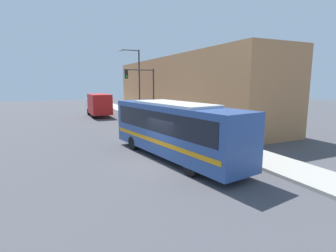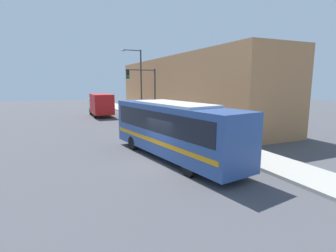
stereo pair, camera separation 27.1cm
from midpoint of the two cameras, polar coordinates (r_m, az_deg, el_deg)
ground_plane at (r=14.75m, az=-2.01°, el=-8.32°), size 120.00×120.00×0.00m
sidewalk at (r=35.13m, az=-5.36°, el=2.20°), size 2.75×70.00×0.17m
building_facade at (r=33.92m, az=3.22°, el=8.14°), size 6.00×32.28×7.44m
city_bus at (r=15.38m, az=1.64°, el=-0.21°), size 4.08×10.79×3.36m
delivery_truck at (r=36.25m, az=-14.24°, el=4.63°), size 2.41×6.59×2.99m
fire_hydrant at (r=19.31m, az=9.01°, el=-2.59°), size 0.24×0.33×0.68m
traffic_light_pole at (r=28.34m, az=-4.62°, el=8.63°), size 3.28×0.35×5.77m
parking_meter at (r=22.94m, az=3.12°, el=0.61°), size 0.14×0.14×1.18m
street_lamp at (r=33.39m, az=-6.14°, el=10.31°), size 2.60×0.28×8.29m
pedestrian_near_corner at (r=21.90m, az=6.78°, el=0.18°), size 0.34×0.34×1.62m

